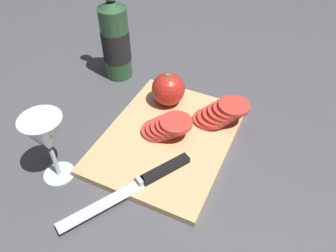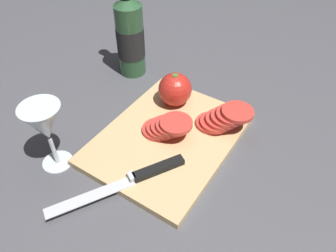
% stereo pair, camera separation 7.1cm
% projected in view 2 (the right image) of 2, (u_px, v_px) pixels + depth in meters
% --- Properties ---
extents(ground_plane, '(3.00, 3.00, 0.00)m').
position_uv_depth(ground_plane, '(189.00, 121.00, 0.80)').
color(ground_plane, '#4C4C51').
extents(cutting_board, '(0.35, 0.27, 0.02)m').
position_uv_depth(cutting_board, '(168.00, 138.00, 0.74)').
color(cutting_board, tan).
rests_on(cutting_board, ground_plane).
extents(wine_bottle, '(0.08, 0.08, 0.33)m').
position_uv_depth(wine_bottle, '(130.00, 36.00, 0.87)').
color(wine_bottle, '#2D5633').
rests_on(wine_bottle, ground_plane).
extents(wine_glass, '(0.08, 0.08, 0.15)m').
position_uv_depth(wine_glass, '(45.00, 125.00, 0.63)').
color(wine_glass, silver).
rests_on(wine_glass, ground_plane).
extents(whole_tomato, '(0.08, 0.08, 0.08)m').
position_uv_depth(whole_tomato, '(175.00, 89.00, 0.79)').
color(whole_tomato, red).
rests_on(whole_tomato, cutting_board).
extents(knife, '(0.26, 0.16, 0.01)m').
position_uv_depth(knife, '(144.00, 174.00, 0.65)').
color(knife, silver).
rests_on(knife, cutting_board).
extents(tomato_slice_stack_near, '(0.08, 0.12, 0.04)m').
position_uv_depth(tomato_slice_stack_near, '(167.00, 126.00, 0.73)').
color(tomato_slice_stack_near, '#D63D33').
rests_on(tomato_slice_stack_near, cutting_board).
extents(tomato_slice_stack_far, '(0.09, 0.12, 0.05)m').
position_uv_depth(tomato_slice_stack_far, '(224.00, 118.00, 0.74)').
color(tomato_slice_stack_far, '#D63D33').
rests_on(tomato_slice_stack_far, cutting_board).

